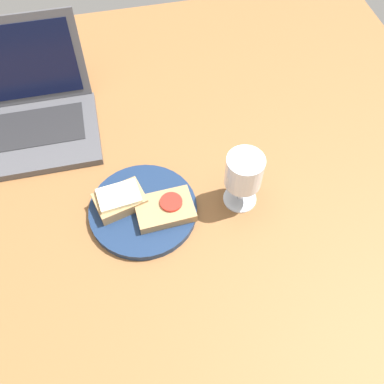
{
  "coord_description": "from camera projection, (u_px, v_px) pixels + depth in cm",
  "views": [
    {
      "loc": [
        -6.58,
        -46.99,
        77.89
      ],
      "look_at": [
        3.47,
        -1.4,
        8.0
      ],
      "focal_mm": 40.0,
      "sensor_mm": 36.0,
      "label": 1
    }
  ],
  "objects": [
    {
      "name": "wooden_table",
      "position": [
        174.0,
        207.0,
        0.9
      ],
      "size": [
        140.0,
        140.0,
        3.0
      ],
      "primitive_type": "cube",
      "color": "brown",
      "rests_on": "ground"
    },
    {
      "name": "plate",
      "position": [
        143.0,
        210.0,
        0.87
      ],
      "size": [
        21.87,
        21.87,
        1.59
      ],
      "primitive_type": "cylinder",
      "color": "navy",
      "rests_on": "wooden_table"
    },
    {
      "name": "sandwich_with_tomato",
      "position": [
        165.0,
        209.0,
        0.85
      ],
      "size": [
        11.73,
        8.35,
        2.62
      ],
      "color": "#A88456",
      "rests_on": "plate"
    },
    {
      "name": "sandwich_with_cheese",
      "position": [
        120.0,
        200.0,
        0.85
      ],
      "size": [
        11.0,
        8.86,
        3.5
      ],
      "color": "#A88456",
      "rests_on": "plate"
    },
    {
      "name": "wine_glass",
      "position": [
        244.0,
        174.0,
        0.82
      ],
      "size": [
        7.31,
        7.31,
        13.25
      ],
      "color": "white",
      "rests_on": "wooden_table"
    },
    {
      "name": "laptop",
      "position": [
        17.0,
        115.0,
        0.96
      ],
      "size": [
        34.61,
        26.43,
        21.76
      ],
      "color": "#4C4C51",
      "rests_on": "wooden_table"
    }
  ]
}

